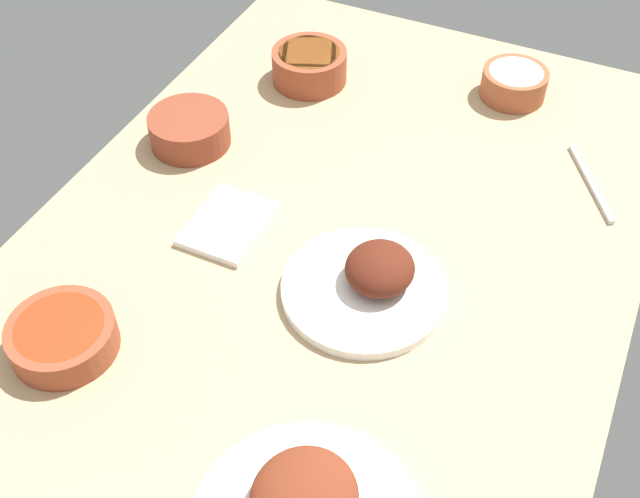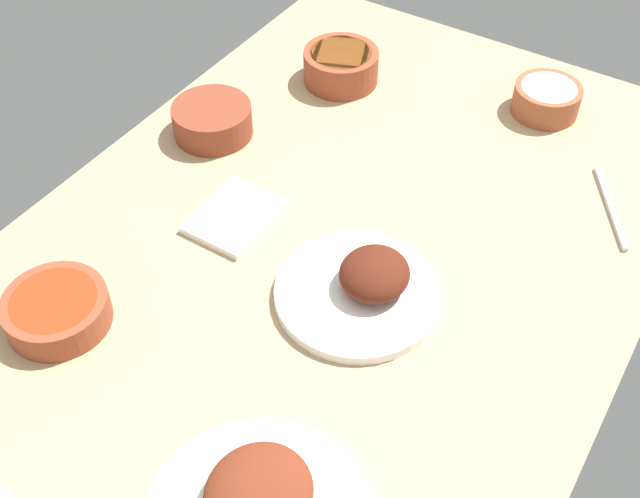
{
  "view_description": "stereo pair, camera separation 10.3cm",
  "coord_description": "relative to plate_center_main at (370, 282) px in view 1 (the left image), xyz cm",
  "views": [
    {
      "loc": [
        -72.79,
        -33.97,
        90.38
      ],
      "look_at": [
        0.0,
        0.0,
        6.0
      ],
      "focal_mm": 44.13,
      "sensor_mm": 36.0,
      "label": 1
    },
    {
      "loc": [
        -67.87,
        -42.97,
        90.38
      ],
      "look_at": [
        0.0,
        0.0,
        6.0
      ],
      "focal_mm": 44.13,
      "sensor_mm": 36.0,
      "label": 2
    }
  ],
  "objects": [
    {
      "name": "bowl_pasta",
      "position": [
        18.39,
        41.21,
        0.94
      ],
      "size": [
        13.87,
        13.87,
        5.57
      ],
      "color": "brown",
      "rests_on": "dining_table"
    },
    {
      "name": "bowl_sauce",
      "position": [
        -26.62,
        33.39,
        0.42
      ],
      "size": [
        14.52,
        14.52,
        4.57
      ],
      "color": "brown",
      "rests_on": "dining_table"
    },
    {
      "name": "dining_table",
      "position": [
        2.88,
        9.19,
        -4.09
      ],
      "size": [
        140.0,
        90.0,
        4.0
      ],
      "primitive_type": "cube",
      "color": "tan",
      "rests_on": "ground"
    },
    {
      "name": "plate_center_main",
      "position": [
        0.0,
        0.0,
        0.0
      ],
      "size": [
        23.8,
        23.8,
        6.9
      ],
      "color": "white",
      "rests_on": "dining_table"
    },
    {
      "name": "fork_loose",
      "position": [
        36.72,
        -24.16,
        -1.69
      ],
      "size": [
        16.62,
        10.69,
        0.8
      ],
      "primitive_type": "cube",
      "rotation": [
        0.0,
        0.0,
        3.69
      ],
      "color": "silver",
      "rests_on": "dining_table"
    },
    {
      "name": "bowl_soup",
      "position": [
        44.16,
        30.67,
        1.28
      ],
      "size": [
        14.08,
        14.08,
        6.24
      ],
      "color": "brown",
      "rests_on": "dining_table"
    },
    {
      "name": "bowl_cream",
      "position": [
        55.54,
        -5.67,
        0.81
      ],
      "size": [
        11.98,
        11.98,
        5.32
      ],
      "color": "#A35133",
      "rests_on": "dining_table"
    },
    {
      "name": "folded_napkin",
      "position": [
        3.33,
        24.89,
        -1.49
      ],
      "size": [
        14.38,
        11.12,
        1.2
      ],
      "primitive_type": "cube",
      "rotation": [
        0.0,
        0.0,
        0.0
      ],
      "color": "white",
      "rests_on": "dining_table"
    }
  ]
}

